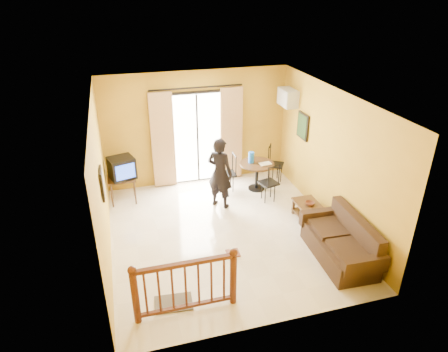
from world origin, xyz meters
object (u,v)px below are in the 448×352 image
object	(u,v)px
television	(122,168)
dining_table	(257,169)
standing_person	(220,173)
sofa	(342,243)
coffee_table	(310,211)

from	to	relation	value
television	dining_table	bearing A→B (deg)	-20.64
television	standing_person	size ratio (longest dim) A/B	0.40
television	sofa	world-z (taller)	television
television	sofa	distance (m)	4.95
television	sofa	xyz separation A→B (m)	(3.72, -3.22, -0.55)
dining_table	sofa	bearing A→B (deg)	-79.02
sofa	standing_person	world-z (taller)	standing_person
sofa	standing_person	bearing A→B (deg)	126.65
coffee_table	television	bearing A→B (deg)	152.37
dining_table	sofa	distance (m)	3.05
television	coffee_table	distance (m)	4.24
dining_table	standing_person	world-z (taller)	standing_person
sofa	standing_person	size ratio (longest dim) A/B	1.08
television	sofa	size ratio (longest dim) A/B	0.37
coffee_table	sofa	size ratio (longest dim) A/B	0.49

